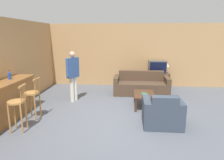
{
  "coord_description": "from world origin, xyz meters",
  "views": [
    {
      "loc": [
        0.29,
        -4.78,
        2.12
      ],
      "look_at": [
        -0.2,
        0.86,
        0.85
      ],
      "focal_mm": 32.0,
      "sensor_mm": 36.0,
      "label": 1
    }
  ],
  "objects_px": {
    "bar_chair_near": "(17,106)",
    "couch_far": "(141,86)",
    "person_by_window": "(73,74)",
    "armchair_near": "(162,113)",
    "tv": "(157,67)",
    "book_on_table": "(144,94)",
    "bottle": "(10,75)",
    "coffee_table": "(144,96)",
    "table_lamp": "(166,64)",
    "bar_chair_mid": "(33,96)",
    "tv_unit": "(157,80)"
  },
  "relations": [
    {
      "from": "couch_far",
      "to": "bottle",
      "type": "bearing_deg",
      "value": -146.8
    },
    {
      "from": "armchair_near",
      "to": "table_lamp",
      "type": "relative_size",
      "value": 1.85
    },
    {
      "from": "bottle",
      "to": "couch_far",
      "type": "bearing_deg",
      "value": 33.2
    },
    {
      "from": "tv_unit",
      "to": "bottle",
      "type": "relative_size",
      "value": 3.94
    },
    {
      "from": "bar_chair_mid",
      "to": "couch_far",
      "type": "xyz_separation_m",
      "value": [
        2.9,
        2.5,
        -0.29
      ]
    },
    {
      "from": "person_by_window",
      "to": "bar_chair_near",
      "type": "bearing_deg",
      "value": -106.78
    },
    {
      "from": "armchair_near",
      "to": "book_on_table",
      "type": "height_order",
      "value": "armchair_near"
    },
    {
      "from": "bar_chair_near",
      "to": "tv",
      "type": "height_order",
      "value": "tv"
    },
    {
      "from": "coffee_table",
      "to": "bottle",
      "type": "height_order",
      "value": "bottle"
    },
    {
      "from": "table_lamp",
      "to": "tv_unit",
      "type": "bearing_deg",
      "value": 180.0
    },
    {
      "from": "bar_chair_mid",
      "to": "tv",
      "type": "bearing_deg",
      "value": 43.66
    },
    {
      "from": "bar_chair_mid",
      "to": "table_lamp",
      "type": "xyz_separation_m",
      "value": [
        3.93,
        3.42,
        0.39
      ]
    },
    {
      "from": "bar_chair_near",
      "to": "tv_unit",
      "type": "relative_size",
      "value": 1.08
    },
    {
      "from": "book_on_table",
      "to": "table_lamp",
      "type": "xyz_separation_m",
      "value": [
        1.01,
        2.34,
        0.56
      ]
    },
    {
      "from": "couch_far",
      "to": "table_lamp",
      "type": "xyz_separation_m",
      "value": [
        1.03,
        0.92,
        0.68
      ]
    },
    {
      "from": "bar_chair_near",
      "to": "book_on_table",
      "type": "xyz_separation_m",
      "value": [
        2.92,
        1.78,
        -0.17
      ]
    },
    {
      "from": "coffee_table",
      "to": "tv",
      "type": "bearing_deg",
      "value": 73.82
    },
    {
      "from": "armchair_near",
      "to": "person_by_window",
      "type": "xyz_separation_m",
      "value": [
        -2.6,
        1.61,
        0.62
      ]
    },
    {
      "from": "armchair_near",
      "to": "person_by_window",
      "type": "distance_m",
      "value": 3.12
    },
    {
      "from": "bottle",
      "to": "table_lamp",
      "type": "height_order",
      "value": "bottle"
    },
    {
      "from": "tv_unit",
      "to": "bottle",
      "type": "height_order",
      "value": "bottle"
    },
    {
      "from": "table_lamp",
      "to": "person_by_window",
      "type": "xyz_separation_m",
      "value": [
        -3.27,
        -1.95,
        -0.06
      ]
    },
    {
      "from": "book_on_table",
      "to": "bottle",
      "type": "bearing_deg",
      "value": -165.78
    },
    {
      "from": "tv",
      "to": "table_lamp",
      "type": "distance_m",
      "value": 0.36
    },
    {
      "from": "bottle",
      "to": "table_lamp",
      "type": "xyz_separation_m",
      "value": [
        4.59,
        3.25,
        -0.12
      ]
    },
    {
      "from": "armchair_near",
      "to": "coffee_table",
      "type": "relative_size",
      "value": 0.95
    },
    {
      "from": "bar_chair_near",
      "to": "couch_far",
      "type": "distance_m",
      "value": 4.34
    },
    {
      "from": "tv_unit",
      "to": "table_lamp",
      "type": "xyz_separation_m",
      "value": [
        0.35,
        0.0,
        0.67
      ]
    },
    {
      "from": "armchair_near",
      "to": "tv",
      "type": "height_order",
      "value": "tv"
    },
    {
      "from": "bar_chair_mid",
      "to": "tv",
      "type": "distance_m",
      "value": 4.96
    },
    {
      "from": "person_by_window",
      "to": "bar_chair_mid",
      "type": "bearing_deg",
      "value": -114.05
    },
    {
      "from": "bar_chair_mid",
      "to": "book_on_table",
      "type": "xyz_separation_m",
      "value": [
        2.92,
        1.08,
        -0.17
      ]
    },
    {
      "from": "person_by_window",
      "to": "armchair_near",
      "type": "bearing_deg",
      "value": -31.82
    },
    {
      "from": "bar_chair_mid",
      "to": "coffee_table",
      "type": "bearing_deg",
      "value": 21.05
    },
    {
      "from": "bottle",
      "to": "person_by_window",
      "type": "bearing_deg",
      "value": 44.56
    },
    {
      "from": "armchair_near",
      "to": "tv_unit",
      "type": "bearing_deg",
      "value": 84.78
    },
    {
      "from": "couch_far",
      "to": "coffee_table",
      "type": "distance_m",
      "value": 1.38
    },
    {
      "from": "bottle",
      "to": "book_on_table",
      "type": "distance_m",
      "value": 3.75
    },
    {
      "from": "tv",
      "to": "bottle",
      "type": "height_order",
      "value": "bottle"
    },
    {
      "from": "bar_chair_mid",
      "to": "person_by_window",
      "type": "bearing_deg",
      "value": 65.95
    },
    {
      "from": "coffee_table",
      "to": "book_on_table",
      "type": "bearing_deg",
      "value": -89.0
    },
    {
      "from": "bar_chair_mid",
      "to": "person_by_window",
      "type": "height_order",
      "value": "person_by_window"
    },
    {
      "from": "tv",
      "to": "table_lamp",
      "type": "xyz_separation_m",
      "value": [
        0.35,
        0.0,
        0.11
      ]
    },
    {
      "from": "person_by_window",
      "to": "couch_far",
      "type": "bearing_deg",
      "value": 24.74
    },
    {
      "from": "bar_chair_near",
      "to": "armchair_near",
      "type": "height_order",
      "value": "bar_chair_near"
    },
    {
      "from": "bar_chair_near",
      "to": "book_on_table",
      "type": "height_order",
      "value": "bar_chair_near"
    },
    {
      "from": "tv_unit",
      "to": "person_by_window",
      "type": "distance_m",
      "value": 3.57
    },
    {
      "from": "bar_chair_mid",
      "to": "bottle",
      "type": "bearing_deg",
      "value": 165.54
    },
    {
      "from": "armchair_near",
      "to": "bottle",
      "type": "distance_m",
      "value": 4.01
    },
    {
      "from": "bottle",
      "to": "book_on_table",
      "type": "xyz_separation_m",
      "value": [
        3.58,
        0.91,
        -0.68
      ]
    }
  ]
}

